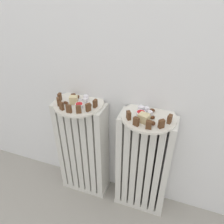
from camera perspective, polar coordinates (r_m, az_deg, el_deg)
The scene contains 33 objects.
radiator_left at distance 1.35m, azimuth -7.49°, elevation -9.84°, with size 0.29×0.13×0.64m.
radiator_right at distance 1.27m, azimuth 8.12°, elevation -13.68°, with size 0.29×0.13×0.64m.
plate_left at distance 1.15m, azimuth -8.66°, elevation 2.27°, with size 0.26×0.26×0.01m, color silver.
plate_right at distance 1.05m, azimuth 9.52°, elevation -1.22°, with size 0.26×0.26×0.01m, color silver.
dark_cake_slice_left_0 at distance 1.18m, azimuth -13.48°, elevation 3.82°, with size 0.03×0.01×0.04m, color #56351E.
dark_cake_slice_left_1 at distance 1.14m, azimuth -13.83°, elevation 2.64°, with size 0.03×0.01×0.04m, color #56351E.
dark_cake_slice_left_2 at distance 1.10m, azimuth -13.05°, elevation 1.55°, with size 0.03×0.01×0.04m, color #56351E.
dark_cake_slice_left_3 at distance 1.07m, azimuth -11.21°, elevation 0.83°, with size 0.03×0.01×0.04m, color #56351E.
dark_cake_slice_left_4 at distance 1.05m, azimuth -8.72°, elevation 0.70°, with size 0.03×0.01×0.04m, color #56351E.
dark_cake_slice_left_5 at distance 1.06m, azimuth -6.23°, elevation 1.21°, with size 0.03×0.01×0.04m, color #56351E.
dark_cake_slice_left_6 at distance 1.09m, azimuth -4.41°, elevation 2.21°, with size 0.03×0.01×0.04m, color #56351E.
marble_cake_slice_left_0 at distance 1.13m, azimuth -9.97°, elevation 3.07°, with size 0.04×0.03×0.04m, color beige.
turkish_delight_left_0 at distance 1.17m, azimuth -6.80°, elevation 3.84°, with size 0.02×0.02×0.02m, color white.
turkish_delight_left_1 at distance 1.14m, azimuth -6.93°, elevation 3.03°, with size 0.02×0.02×0.02m, color white.
medjool_date_left_0 at distance 1.19m, azimuth -8.91°, elevation 3.95°, with size 0.02×0.02×0.02m, color #4C2814.
medjool_date_left_1 at distance 1.14m, azimuth -11.97°, elevation 2.37°, with size 0.03×0.01×0.02m, color #4C2814.
medjool_date_left_2 at distance 1.21m, azimuth -10.09°, elevation 4.51°, with size 0.03×0.02×0.01m, color #4C2814.
medjool_date_left_3 at distance 1.10m, azimuth -5.97°, elevation 1.82°, with size 0.03×0.02×0.02m, color #4C2814.
jam_bowl_left at distance 1.10m, azimuth -8.52°, elevation 1.70°, with size 0.04×0.04×0.02m.
dark_cake_slice_right_0 at distance 1.00m, azimuth 4.37°, elevation -0.88°, with size 0.03×0.02×0.04m, color #56351E.
dark_cake_slice_right_1 at distance 0.97m, azimuth 6.33°, elevation -2.48°, with size 0.03×0.02×0.04m, color #56351E.
dark_cake_slice_right_2 at distance 0.95m, azimuth 9.54°, elevation -3.33°, with size 0.03×0.02×0.04m, color #56351E.
dark_cake_slice_right_3 at distance 0.97m, azimuth 12.78°, elevation -3.04°, with size 0.03×0.02×0.04m, color #56351E.
dark_cake_slice_right_4 at distance 1.01m, azimuth 14.81°, elevation -1.78°, with size 0.03×0.02×0.04m, color #56351E.
marble_cake_slice_right_0 at distance 0.99m, azimuth 8.32°, elevation -1.56°, with size 0.05×0.04×0.04m, color beige.
turkish_delight_right_0 at distance 1.05m, azimuth 9.85°, elevation -0.30°, with size 0.02×0.02×0.02m, color white.
turkish_delight_right_1 at distance 1.07m, azimuth 7.61°, elevation 0.90°, with size 0.02×0.02×0.02m, color white.
turkish_delight_right_2 at distance 1.07m, azimuth 8.95°, elevation 0.70°, with size 0.02×0.02×0.02m, color white.
medjool_date_right_0 at distance 0.99m, azimuth 10.70°, elevation -2.87°, with size 0.03×0.02×0.02m, color #4C2814.
medjool_date_right_1 at distance 1.07m, azimuth 10.49°, elevation 0.46°, with size 0.03×0.02×0.02m, color #4C2814.
medjool_date_right_2 at distance 1.02m, azimuth 10.55°, elevation -1.39°, with size 0.02×0.01×0.02m, color #4C2814.
jam_bowl_right at distance 1.03m, azimuth 7.53°, elevation -0.41°, with size 0.05×0.05×0.02m.
fork at distance 1.15m, azimuth -9.29°, elevation 2.41°, with size 0.03×0.11×0.00m.
Camera 1 is at (0.31, -0.58, 1.23)m, focal length 35.04 mm.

